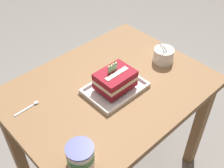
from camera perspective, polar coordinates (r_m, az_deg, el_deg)
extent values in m
plane|color=gray|center=(2.06, -0.45, -16.44)|extent=(8.00, 8.00, 0.00)
cube|color=olive|center=(1.47, -0.61, -1.09)|extent=(1.03, 0.79, 0.04)
cube|color=olive|center=(1.88, 17.01, -8.08)|extent=(0.06, 0.06, 0.73)
cube|color=olive|center=(1.81, -18.97, -11.46)|extent=(0.06, 0.06, 0.73)
cube|color=olive|center=(2.14, 2.39, 1.61)|extent=(0.06, 0.06, 0.73)
cube|color=silver|center=(1.44, 0.62, -1.07)|extent=(0.30, 0.21, 0.01)
cube|color=silver|center=(1.38, 3.53, -2.80)|extent=(0.30, 0.01, 0.02)
cube|color=silver|center=(1.49, -2.08, 1.21)|extent=(0.30, 0.01, 0.02)
cube|color=silver|center=(1.36, -3.74, -3.53)|extent=(0.01, 0.19, 0.02)
cube|color=silver|center=(1.51, 4.56, 1.81)|extent=(0.01, 0.19, 0.02)
cube|color=maroon|center=(1.42, 0.63, 0.01)|extent=(0.18, 0.14, 0.03)
cube|color=beige|center=(1.40, 0.64, 0.86)|extent=(0.18, 0.14, 0.02)
cube|color=maroon|center=(1.38, 0.65, 1.73)|extent=(0.18, 0.14, 0.03)
cube|color=beige|center=(1.36, 0.96, 2.10)|extent=(0.14, 0.03, 0.00)
cube|color=#99DB9E|center=(1.36, -0.35, 3.01)|extent=(0.02, 0.01, 0.04)
ellipsoid|color=yellow|center=(1.34, -0.36, 3.87)|extent=(0.01, 0.01, 0.01)
cube|color=#99DB9E|center=(1.37, 0.56, 3.55)|extent=(0.02, 0.01, 0.04)
ellipsoid|color=yellow|center=(1.36, 0.57, 4.41)|extent=(0.01, 0.01, 0.01)
cylinder|color=white|center=(1.65, 10.19, 5.01)|extent=(0.12, 0.12, 0.03)
cylinder|color=white|center=(1.64, 10.26, 5.47)|extent=(0.12, 0.12, 0.03)
cylinder|color=white|center=(1.63, 10.33, 5.94)|extent=(0.11, 0.11, 0.03)
cylinder|color=white|center=(1.62, 10.40, 6.42)|extent=(0.11, 0.11, 0.03)
cylinder|color=silver|center=(1.59, 10.12, 7.03)|extent=(0.01, 0.05, 0.05)
cylinder|color=silver|center=(1.59, 10.73, 6.79)|extent=(0.04, 0.03, 0.06)
cylinder|color=white|center=(1.14, -6.33, -14.18)|extent=(0.11, 0.11, 0.09)
cylinder|color=#4C935B|center=(1.14, -6.35, -14.05)|extent=(0.11, 0.11, 0.03)
cylinder|color=#565B9E|center=(1.10, -6.53, -12.74)|extent=(0.11, 0.11, 0.01)
ellipsoid|color=silver|center=(1.42, -15.04, -3.65)|extent=(0.03, 0.02, 0.01)
cube|color=silver|center=(1.40, -17.23, -5.04)|extent=(0.10, 0.01, 0.00)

